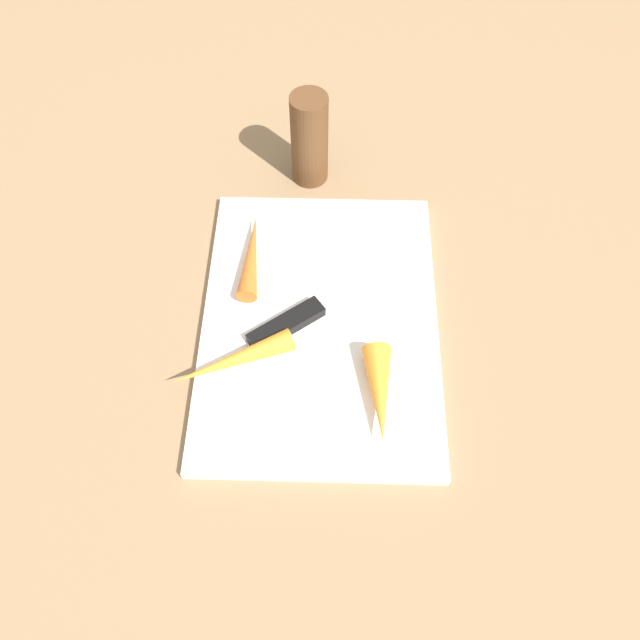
{
  "coord_description": "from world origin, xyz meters",
  "views": [
    {
      "loc": [
        -0.38,
        -0.01,
        0.62
      ],
      "look_at": [
        0.0,
        0.0,
        0.01
      ],
      "focal_mm": 36.21,
      "sensor_mm": 36.0,
      "label": 1
    }
  ],
  "objects": [
    {
      "name": "ground_plane",
      "position": [
        0.0,
        0.0,
        0.0
      ],
      "size": [
        1.4,
        1.4,
        0.0
      ],
      "primitive_type": "plane",
      "color": "#8C6D4C"
    },
    {
      "name": "cutting_board",
      "position": [
        0.0,
        0.0,
        0.01
      ],
      "size": [
        0.36,
        0.26,
        0.01
      ],
      "primitive_type": "cube",
      "color": "white",
      "rests_on": "ground_plane"
    },
    {
      "name": "knife",
      "position": [
        -0.0,
        0.03,
        0.02
      ],
      "size": [
        0.13,
        0.17,
        0.01
      ],
      "rotation": [
        0.0,
        0.0,
        5.34
      ],
      "color": "#B7B7BC",
      "rests_on": "cutting_board"
    },
    {
      "name": "carrot_longest",
      "position": [
        -0.06,
        0.09,
        0.02
      ],
      "size": [
        0.08,
        0.13,
        0.03
      ],
      "primitive_type": "cone",
      "rotation": [
        0.0,
        1.57,
        2.0
      ],
      "color": "orange",
      "rests_on": "cutting_board"
    },
    {
      "name": "carrot_medium",
      "position": [
        0.08,
        0.08,
        0.02
      ],
      "size": [
        0.12,
        0.03,
        0.02
      ],
      "primitive_type": "cone",
      "rotation": [
        0.0,
        1.57,
        6.27
      ],
      "color": "orange",
      "rests_on": "cutting_board"
    },
    {
      "name": "carrot_shortest",
      "position": [
        -0.1,
        -0.06,
        0.03
      ],
      "size": [
        0.1,
        0.04,
        0.03
      ],
      "primitive_type": "cone",
      "rotation": [
        0.0,
        1.57,
        3.18
      ],
      "color": "orange",
      "rests_on": "cutting_board"
    },
    {
      "name": "pepper_grinder",
      "position": [
        0.23,
        0.02,
        0.06
      ],
      "size": [
        0.05,
        0.05,
        0.12
      ],
      "primitive_type": "cylinder",
      "color": "brown",
      "rests_on": "ground_plane"
    }
  ]
}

